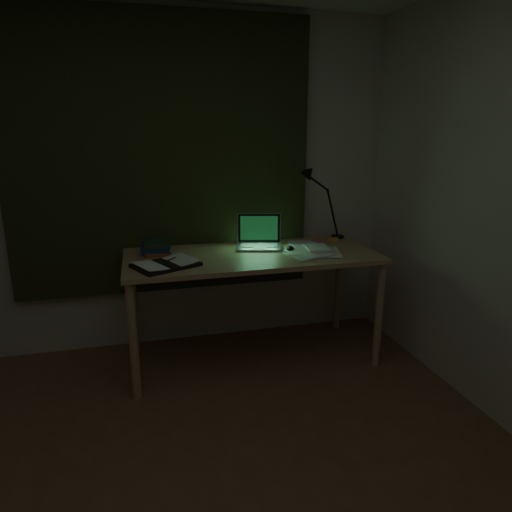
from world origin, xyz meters
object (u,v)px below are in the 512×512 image
at_px(book_stack, 156,247).
at_px(loose_papers, 309,248).
at_px(open_textbook, 166,264).
at_px(desk, 252,307).
at_px(desk_lamp, 339,205).
at_px(laptop, 259,232).

distance_m(book_stack, loose_papers, 1.10).
relative_size(open_textbook, book_stack, 1.63).
xyz_separation_m(desk, open_textbook, (-0.61, -0.17, 0.42)).
relative_size(loose_papers, desk_lamp, 0.71).
relative_size(laptop, book_stack, 1.58).
xyz_separation_m(laptop, open_textbook, (-0.70, -0.31, -0.10)).
height_order(book_stack, loose_papers, book_stack).
bearing_deg(desk_lamp, desk, -150.27).
bearing_deg(desk, book_stack, 164.66).
distance_m(open_textbook, loose_papers, 1.05).
height_order(laptop, desk_lamp, desk_lamp).
bearing_deg(book_stack, loose_papers, -9.22).
bearing_deg(laptop, book_stack, -168.76).
relative_size(laptop, open_textbook, 0.97).
bearing_deg(loose_papers, desk_lamp, 40.13).
bearing_deg(desk_lamp, book_stack, -166.36).
bearing_deg(loose_papers, open_textbook, -170.71).
xyz_separation_m(book_stack, desk_lamp, (1.44, 0.13, 0.22)).
distance_m(open_textbook, desk_lamp, 1.50).
xyz_separation_m(laptop, loose_papers, (0.34, -0.14, -0.11)).
xyz_separation_m(book_stack, loose_papers, (1.08, -0.18, -0.04)).
distance_m(open_textbook, book_stack, 0.35).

